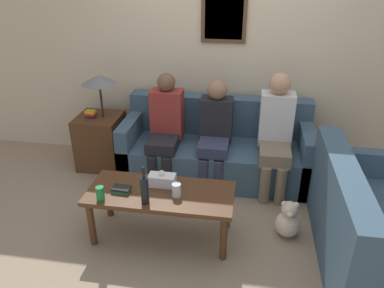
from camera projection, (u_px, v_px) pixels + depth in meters
The scene contains 15 objects.
ground_plane at pixel (211, 196), 3.89m from camera, with size 16.00×16.00×0.00m, color gray.
wall_back at pixel (223, 51), 4.11m from camera, with size 9.00×0.08×2.60m.
couch_main at pixel (216, 150), 4.18m from camera, with size 2.04×0.80×0.84m.
couch_side at pixel (368, 230), 2.95m from camera, with size 0.80×1.55×0.84m.
coffee_table at pixel (161, 198), 3.17m from camera, with size 1.24×0.53×0.46m.
side_table_with_lamp at pixel (101, 136), 4.32m from camera, with size 0.50×0.49×1.10m.
wine_bottle at pixel (145, 189), 2.94m from camera, with size 0.07×0.07×0.33m.
drinking_glass at pixel (176, 190), 3.06m from camera, with size 0.08×0.08×0.11m.
book_stack at pixel (122, 189), 3.14m from camera, with size 0.16×0.11×0.04m.
soda_can at pixel (100, 194), 3.01m from camera, with size 0.07×0.07×0.12m.
tissue_box at pixel (162, 180), 3.21m from camera, with size 0.23×0.12×0.14m.
person_left at pixel (165, 125), 4.00m from camera, with size 0.34×0.59×1.16m.
person_middle at pixel (215, 130), 3.93m from camera, with size 0.34×0.57×1.11m.
person_right at pixel (276, 130), 3.81m from camera, with size 0.34×0.62×1.21m.
teddy_bear at pixel (288, 221), 3.29m from camera, with size 0.22×0.22×0.35m.
Camera 1 is at (0.31, -3.23, 2.22)m, focal length 35.00 mm.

